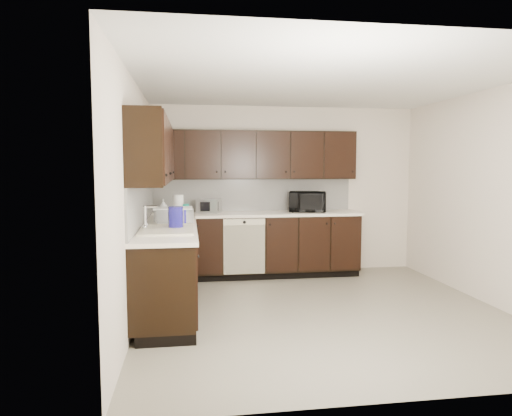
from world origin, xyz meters
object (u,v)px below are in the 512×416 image
Objects in this scene: toaster_oven at (209,206)px; blue_pitcher at (176,218)px; sink at (167,236)px; storage_bin at (173,215)px; microwave at (307,202)px.

blue_pitcher is (-0.42, -1.66, 0.02)m from toaster_oven.
sink is at bearing -117.31° from blue_pitcher.
sink is 1.90× the size of storage_bin.
toaster_oven is at bearing 66.04° from storage_bin.
sink is 2.61m from microwave.
microwave is at bearing 19.14° from toaster_oven.
blue_pitcher is at bearing -85.75° from storage_bin.
storage_bin is (-1.91, -1.01, -0.06)m from microwave.
microwave is 1.44m from toaster_oven.
toaster_oven is (-1.44, 0.05, -0.05)m from microwave.
microwave reaches higher than storage_bin.
microwave is at bearing 41.36° from sink.
storage_bin is at bearing 86.60° from sink.
storage_bin is 0.61m from blue_pitcher.
sink is 1.85m from toaster_oven.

